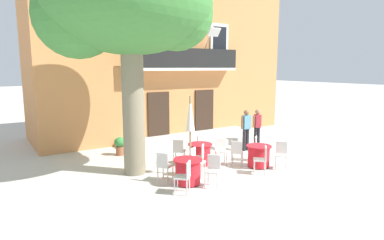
{
  "coord_description": "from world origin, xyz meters",
  "views": [
    {
      "loc": [
        -7.65,
        -8.57,
        3.42
      ],
      "look_at": [
        -0.47,
        2.5,
        1.3
      ],
      "focal_mm": 30.65,
      "sensor_mm": 36.0,
      "label": 1
    }
  ],
  "objects_px": {
    "cafe_umbrella": "(190,124)",
    "pedestrian_near_entrance": "(246,128)",
    "cafe_chair_front_1": "(164,164)",
    "cafe_table_near_tree": "(200,154)",
    "cafe_chair_middle_2": "(237,151)",
    "cafe_chair_front_3": "(213,168)",
    "cafe_chair_middle_1": "(259,147)",
    "cafe_chair_middle_3": "(262,158)",
    "ground_planter_left": "(120,145)",
    "cafe_chair_near_tree_2": "(201,145)",
    "cafe_table_front": "(188,171)",
    "cafe_chair_near_tree_3": "(179,150)",
    "cafe_chair_near_tree_1": "(221,149)",
    "cafe_table_middle": "(259,156)",
    "cafe_chair_middle_0": "(281,153)",
    "cafe_chair_front_0": "(196,160)",
    "cafe_chair_front_2": "(185,175)",
    "cafe_chair_near_tree_0": "(200,156)",
    "pedestrian_mid_plaza": "(257,125)",
    "plane_tree": "(127,8)"
  },
  "relations": [
    {
      "from": "ground_planter_left",
      "to": "cafe_table_near_tree",
      "type": "bearing_deg",
      "value": -55.39
    },
    {
      "from": "cafe_chair_near_tree_3",
      "to": "cafe_chair_front_2",
      "type": "distance_m",
      "value": 2.79
    },
    {
      "from": "cafe_table_front",
      "to": "cafe_chair_near_tree_2",
      "type": "bearing_deg",
      "value": 47.39
    },
    {
      "from": "cafe_table_near_tree",
      "to": "pedestrian_near_entrance",
      "type": "bearing_deg",
      "value": 13.0
    },
    {
      "from": "cafe_chair_near_tree_3",
      "to": "pedestrian_near_entrance",
      "type": "relative_size",
      "value": 0.53
    },
    {
      "from": "cafe_chair_middle_1",
      "to": "ground_planter_left",
      "type": "bearing_deg",
      "value": 138.26
    },
    {
      "from": "pedestrian_mid_plaza",
      "to": "plane_tree",
      "type": "bearing_deg",
      "value": -174.45
    },
    {
      "from": "cafe_chair_middle_2",
      "to": "cafe_chair_front_0",
      "type": "height_order",
      "value": "same"
    },
    {
      "from": "cafe_chair_near_tree_2",
      "to": "cafe_chair_near_tree_0",
      "type": "bearing_deg",
      "value": -126.17
    },
    {
      "from": "cafe_chair_middle_2",
      "to": "cafe_chair_front_3",
      "type": "xyz_separation_m",
      "value": [
        -1.88,
        -1.14,
        0.0
      ]
    },
    {
      "from": "cafe_chair_near_tree_1",
      "to": "cafe_table_middle",
      "type": "xyz_separation_m",
      "value": [
        0.86,
        -1.04,
        -0.14
      ]
    },
    {
      "from": "cafe_table_middle",
      "to": "cafe_chair_front_3",
      "type": "relative_size",
      "value": 0.95
    },
    {
      "from": "cafe_chair_near_tree_0",
      "to": "pedestrian_near_entrance",
      "type": "relative_size",
      "value": 0.53
    },
    {
      "from": "cafe_chair_near_tree_3",
      "to": "cafe_chair_middle_2",
      "type": "xyz_separation_m",
      "value": [
        1.59,
        -1.28,
        0.0
      ]
    },
    {
      "from": "cafe_chair_middle_0",
      "to": "cafe_chair_near_tree_2",
      "type": "bearing_deg",
      "value": 123.93
    },
    {
      "from": "cafe_umbrella",
      "to": "pedestrian_near_entrance",
      "type": "relative_size",
      "value": 1.49
    },
    {
      "from": "cafe_chair_near_tree_2",
      "to": "ground_planter_left",
      "type": "bearing_deg",
      "value": 137.46
    },
    {
      "from": "cafe_chair_front_0",
      "to": "cafe_chair_middle_2",
      "type": "bearing_deg",
      "value": 4.24
    },
    {
      "from": "cafe_chair_near_tree_1",
      "to": "ground_planter_left",
      "type": "relative_size",
      "value": 1.25
    },
    {
      "from": "cafe_chair_near_tree_0",
      "to": "cafe_chair_front_2",
      "type": "bearing_deg",
      "value": -135.91
    },
    {
      "from": "cafe_chair_middle_3",
      "to": "pedestrian_near_entrance",
      "type": "xyz_separation_m",
      "value": [
        1.62,
        2.57,
        0.44
      ]
    },
    {
      "from": "cafe_chair_near_tree_1",
      "to": "cafe_chair_middle_2",
      "type": "height_order",
      "value": "same"
    },
    {
      "from": "cafe_chair_middle_3",
      "to": "cafe_umbrella",
      "type": "bearing_deg",
      "value": 150.28
    },
    {
      "from": "cafe_chair_middle_2",
      "to": "cafe_chair_front_2",
      "type": "distance_m",
      "value": 3.11
    },
    {
      "from": "cafe_chair_front_1",
      "to": "pedestrian_near_entrance",
      "type": "bearing_deg",
      "value": 17.67
    },
    {
      "from": "cafe_umbrella",
      "to": "pedestrian_mid_plaza",
      "type": "xyz_separation_m",
      "value": [
        4.65,
        1.8,
        -0.76
      ]
    },
    {
      "from": "cafe_table_near_tree",
      "to": "cafe_umbrella",
      "type": "xyz_separation_m",
      "value": [
        -0.91,
        -0.78,
        1.27
      ]
    },
    {
      "from": "cafe_chair_near_tree_3",
      "to": "cafe_chair_middle_3",
      "type": "xyz_separation_m",
      "value": [
        1.71,
        -2.39,
        0.0
      ]
    },
    {
      "from": "cafe_chair_front_2",
      "to": "ground_planter_left",
      "type": "relative_size",
      "value": 1.25
    },
    {
      "from": "cafe_chair_front_0",
      "to": "cafe_chair_near_tree_1",
      "type": "bearing_deg",
      "value": 23.84
    },
    {
      "from": "cafe_chair_middle_3",
      "to": "ground_planter_left",
      "type": "relative_size",
      "value": 1.25
    },
    {
      "from": "cafe_chair_near_tree_1",
      "to": "cafe_chair_middle_1",
      "type": "distance_m",
      "value": 1.46
    },
    {
      "from": "cafe_chair_near_tree_2",
      "to": "cafe_chair_front_2",
      "type": "bearing_deg",
      "value": -131.74
    },
    {
      "from": "cafe_table_near_tree",
      "to": "cafe_chair_middle_3",
      "type": "xyz_separation_m",
      "value": [
        1.11,
        -1.94,
        0.14
      ]
    },
    {
      "from": "pedestrian_near_entrance",
      "to": "cafe_chair_middle_1",
      "type": "bearing_deg",
      "value": -114.99
    },
    {
      "from": "cafe_table_front",
      "to": "ground_planter_left",
      "type": "bearing_deg",
      "value": 96.83
    },
    {
      "from": "cafe_chair_middle_1",
      "to": "ground_planter_left",
      "type": "distance_m",
      "value": 5.35
    },
    {
      "from": "cafe_umbrella",
      "to": "cafe_chair_near_tree_0",
      "type": "bearing_deg",
      "value": 19.7
    },
    {
      "from": "cafe_chair_middle_2",
      "to": "cafe_table_middle",
      "type": "bearing_deg",
      "value": -41.99
    },
    {
      "from": "cafe_chair_near_tree_0",
      "to": "cafe_chair_front_2",
      "type": "height_order",
      "value": "same"
    },
    {
      "from": "cafe_table_middle",
      "to": "cafe_chair_front_2",
      "type": "bearing_deg",
      "value": -168.69
    },
    {
      "from": "cafe_table_front",
      "to": "plane_tree",
      "type": "bearing_deg",
      "value": 117.89
    },
    {
      "from": "cafe_chair_middle_1",
      "to": "cafe_chair_front_1",
      "type": "distance_m",
      "value": 3.97
    },
    {
      "from": "cafe_chair_middle_2",
      "to": "cafe_chair_front_1",
      "type": "height_order",
      "value": "same"
    },
    {
      "from": "cafe_table_near_tree",
      "to": "cafe_chair_front_3",
      "type": "bearing_deg",
      "value": -114.29
    },
    {
      "from": "cafe_table_near_tree",
      "to": "pedestrian_near_entrance",
      "type": "relative_size",
      "value": 0.51
    },
    {
      "from": "plane_tree",
      "to": "cafe_chair_near_tree_1",
      "type": "height_order",
      "value": "plane_tree"
    },
    {
      "from": "cafe_table_front",
      "to": "pedestrian_mid_plaza",
      "type": "xyz_separation_m",
      "value": [
        5.16,
        2.45,
        0.52
      ]
    },
    {
      "from": "cafe_chair_front_2",
      "to": "ground_planter_left",
      "type": "height_order",
      "value": "cafe_chair_front_2"
    },
    {
      "from": "cafe_chair_middle_0",
      "to": "cafe_table_front",
      "type": "height_order",
      "value": "cafe_chair_middle_0"
    }
  ]
}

